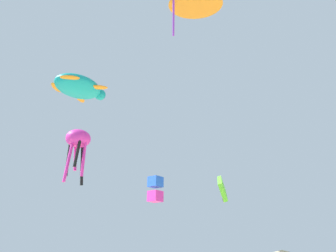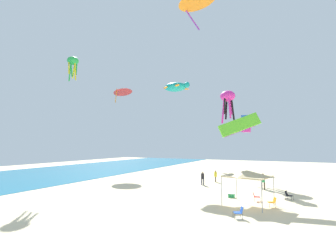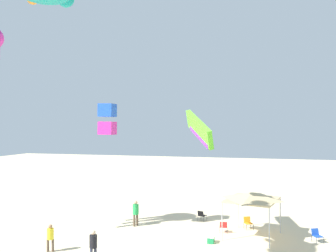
{
  "view_description": "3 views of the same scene",
  "coord_description": "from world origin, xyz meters",
  "px_view_note": "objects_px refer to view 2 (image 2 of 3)",
  "views": [
    {
      "loc": [
        -10.07,
        21.31,
        2.88
      ],
      "look_at": [
        1.69,
        7.36,
        10.5
      ],
      "focal_mm": 32.25,
      "sensor_mm": 36.0,
      "label": 1
    },
    {
      "loc": [
        -23.7,
        -2.85,
        5.18
      ],
      "look_at": [
        1.69,
        9.96,
        7.51
      ],
      "focal_mm": 25.17,
      "sensor_mm": 36.0,
      "label": 2
    },
    {
      "loc": [
        -2.73,
        24.96,
        7.44
      ],
      "look_at": [
        1.69,
        8.31,
        7.46
      ],
      "focal_mm": 38.11,
      "sensor_mm": 36.0,
      "label": 3
    }
  ],
  "objects_px": {
    "kite_octopus_green": "(73,62)",
    "kite_delta_red": "(123,91)",
    "folding_chair_left_of_tent": "(288,195)",
    "kite_box_blue": "(246,124)",
    "person_by_tent": "(263,180)",
    "kite_parafoil_lime": "(239,125)",
    "canopy_tent": "(247,174)",
    "folding_chair_near_cooler": "(239,212)",
    "folding_chair_facing_ocean": "(273,201)",
    "folding_chair_right_of_tent": "(256,196)",
    "kite_octopus_magenta": "(228,98)",
    "person_kite_handler": "(203,177)",
    "person_near_umbrella": "(216,175)",
    "kite_turtle_teal": "(176,87)",
    "cooler_box": "(232,195)"
  },
  "relations": [
    {
      "from": "kite_turtle_teal",
      "to": "kite_delta_red",
      "type": "height_order",
      "value": "kite_delta_red"
    },
    {
      "from": "folding_chair_left_of_tent",
      "to": "folding_chair_near_cooler",
      "type": "bearing_deg",
      "value": 176.41
    },
    {
      "from": "folding_chair_left_of_tent",
      "to": "kite_box_blue",
      "type": "distance_m",
      "value": 10.59
    },
    {
      "from": "kite_octopus_green",
      "to": "kite_parafoil_lime",
      "type": "bearing_deg",
      "value": -59.98
    },
    {
      "from": "folding_chair_right_of_tent",
      "to": "kite_parafoil_lime",
      "type": "relative_size",
      "value": 0.2
    },
    {
      "from": "kite_box_blue",
      "to": "kite_turtle_teal",
      "type": "bearing_deg",
      "value": -173.81
    },
    {
      "from": "kite_box_blue",
      "to": "kite_parafoil_lime",
      "type": "relative_size",
      "value": 0.53
    },
    {
      "from": "kite_delta_red",
      "to": "folding_chair_right_of_tent",
      "type": "bearing_deg",
      "value": -100.99
    },
    {
      "from": "folding_chair_near_cooler",
      "to": "person_kite_handler",
      "type": "height_order",
      "value": "person_kite_handler"
    },
    {
      "from": "folding_chair_near_cooler",
      "to": "kite_parafoil_lime",
      "type": "relative_size",
      "value": 0.2
    },
    {
      "from": "folding_chair_left_of_tent",
      "to": "kite_box_blue",
      "type": "relative_size",
      "value": 0.37
    },
    {
      "from": "canopy_tent",
      "to": "person_near_umbrella",
      "type": "relative_size",
      "value": 2.53
    },
    {
      "from": "folding_chair_near_cooler",
      "to": "canopy_tent",
      "type": "bearing_deg",
      "value": 154.65
    },
    {
      "from": "folding_chair_left_of_tent",
      "to": "person_kite_handler",
      "type": "distance_m",
      "value": 10.87
    },
    {
      "from": "folding_chair_facing_ocean",
      "to": "cooler_box",
      "type": "xyz_separation_m",
      "value": [
        2.16,
        3.86,
        -0.27
      ]
    },
    {
      "from": "folding_chair_near_cooler",
      "to": "kite_box_blue",
      "type": "relative_size",
      "value": 0.37
    },
    {
      "from": "person_kite_handler",
      "to": "folding_chair_near_cooler",
      "type": "bearing_deg",
      "value": 136.44
    },
    {
      "from": "kite_octopus_green",
      "to": "kite_delta_red",
      "type": "bearing_deg",
      "value": 33.46
    },
    {
      "from": "kite_octopus_green",
      "to": "folding_chair_near_cooler",
      "type": "bearing_deg",
      "value": -76.97
    },
    {
      "from": "folding_chair_facing_ocean",
      "to": "kite_delta_red",
      "type": "height_order",
      "value": "kite_delta_red"
    },
    {
      "from": "kite_parafoil_lime",
      "to": "person_near_umbrella",
      "type": "bearing_deg",
      "value": -89.72
    },
    {
      "from": "person_kite_handler",
      "to": "kite_parafoil_lime",
      "type": "xyz_separation_m",
      "value": [
        -4.87,
        -5.69,
        6.23
      ]
    },
    {
      "from": "person_kite_handler",
      "to": "folding_chair_left_of_tent",
      "type": "bearing_deg",
      "value": 173.99
    },
    {
      "from": "kite_turtle_teal",
      "to": "kite_parafoil_lime",
      "type": "bearing_deg",
      "value": -24.67
    },
    {
      "from": "kite_octopus_green",
      "to": "kite_delta_red",
      "type": "height_order",
      "value": "kite_octopus_green"
    },
    {
      "from": "folding_chair_left_of_tent",
      "to": "person_by_tent",
      "type": "bearing_deg",
      "value": 47.74
    },
    {
      "from": "cooler_box",
      "to": "person_near_umbrella",
      "type": "distance_m",
      "value": 9.9
    },
    {
      "from": "person_by_tent",
      "to": "kite_octopus_magenta",
      "type": "distance_m",
      "value": 15.66
    },
    {
      "from": "person_kite_handler",
      "to": "kite_turtle_teal",
      "type": "xyz_separation_m",
      "value": [
        0.46,
        4.02,
        12.56
      ]
    },
    {
      "from": "folding_chair_left_of_tent",
      "to": "person_by_tent",
      "type": "distance_m",
      "value": 5.28
    },
    {
      "from": "folding_chair_right_of_tent",
      "to": "folding_chair_left_of_tent",
      "type": "bearing_deg",
      "value": -60.1
    },
    {
      "from": "person_kite_handler",
      "to": "kite_octopus_magenta",
      "type": "xyz_separation_m",
      "value": [
        8.65,
        -1.59,
        11.95
      ]
    },
    {
      "from": "folding_chair_facing_ocean",
      "to": "person_kite_handler",
      "type": "relative_size",
      "value": 0.47
    },
    {
      "from": "folding_chair_right_of_tent",
      "to": "kite_parafoil_lime",
      "type": "height_order",
      "value": "kite_parafoil_lime"
    },
    {
      "from": "cooler_box",
      "to": "kite_octopus_green",
      "type": "xyz_separation_m",
      "value": [
        -0.05,
        22.95,
        17.36
      ]
    },
    {
      "from": "canopy_tent",
      "to": "person_near_umbrella",
      "type": "distance_m",
      "value": 13.1
    },
    {
      "from": "cooler_box",
      "to": "kite_turtle_teal",
      "type": "distance_m",
      "value": 17.26
    },
    {
      "from": "person_by_tent",
      "to": "kite_turtle_teal",
      "type": "height_order",
      "value": "kite_turtle_teal"
    },
    {
      "from": "folding_chair_left_of_tent",
      "to": "kite_turtle_teal",
      "type": "distance_m",
      "value": 19.76
    },
    {
      "from": "canopy_tent",
      "to": "kite_octopus_magenta",
      "type": "height_order",
      "value": "kite_octopus_magenta"
    },
    {
      "from": "cooler_box",
      "to": "person_kite_handler",
      "type": "bearing_deg",
      "value": 40.38
    },
    {
      "from": "canopy_tent",
      "to": "kite_octopus_green",
      "type": "xyz_separation_m",
      "value": [
        2.47,
        24.88,
        14.85
      ]
    },
    {
      "from": "person_kite_handler",
      "to": "person_near_umbrella",
      "type": "distance_m",
      "value": 3.32
    },
    {
      "from": "person_by_tent",
      "to": "kite_parafoil_lime",
      "type": "relative_size",
      "value": 0.46
    },
    {
      "from": "folding_chair_facing_ocean",
      "to": "folding_chair_near_cooler",
      "type": "distance_m",
      "value": 4.81
    },
    {
      "from": "folding_chair_near_cooler",
      "to": "kite_octopus_magenta",
      "type": "height_order",
      "value": "kite_octopus_magenta"
    },
    {
      "from": "kite_octopus_magenta",
      "to": "kite_octopus_green",
      "type": "height_order",
      "value": "kite_octopus_green"
    },
    {
      "from": "folding_chair_left_of_tent",
      "to": "person_near_umbrella",
      "type": "bearing_deg",
      "value": 68.21
    },
    {
      "from": "person_by_tent",
      "to": "person_near_umbrella",
      "type": "height_order",
      "value": "person_by_tent"
    },
    {
      "from": "kite_octopus_magenta",
      "to": "person_by_tent",
      "type": "bearing_deg",
      "value": -118.11
    }
  ]
}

